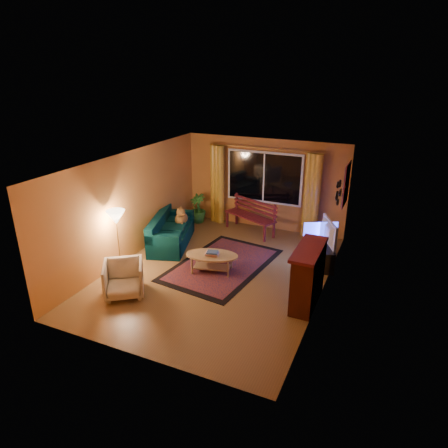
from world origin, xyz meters
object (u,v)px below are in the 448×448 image
at_px(coffee_table, 212,263).
at_px(bench, 250,224).
at_px(tv_console, 323,253).
at_px(sofa, 171,230).
at_px(floor_lamp, 118,242).
at_px(armchair, 124,277).

bearing_deg(coffee_table, bench, 90.85).
distance_m(coffee_table, tv_console, 2.58).
relative_size(sofa, tv_console, 1.60).
xyz_separation_m(coffee_table, tv_console, (2.15, 1.43, 0.04)).
distance_m(floor_lamp, coffee_table, 2.08).
relative_size(bench, armchair, 2.03).
bearing_deg(bench, tv_console, -2.19).
height_order(sofa, floor_lamp, floor_lamp).
bearing_deg(armchair, bench, 39.40).
distance_m(sofa, coffee_table, 1.83).
distance_m(bench, armchair, 4.19).
xyz_separation_m(bench, armchair, (-1.14, -4.03, 0.15)).
relative_size(coffee_table, tv_console, 0.98).
height_order(coffee_table, tv_console, tv_console).
xyz_separation_m(floor_lamp, tv_console, (4.00, 2.24, -0.47)).
bearing_deg(tv_console, armchair, -154.26).
relative_size(sofa, coffee_table, 1.64).
xyz_separation_m(sofa, tv_console, (3.73, 0.52, -0.14)).
distance_m(sofa, tv_console, 3.77).
bearing_deg(sofa, tv_console, -9.82).
xyz_separation_m(sofa, armchair, (0.40, -2.48, -0.00)).
bearing_deg(floor_lamp, sofa, 80.99).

